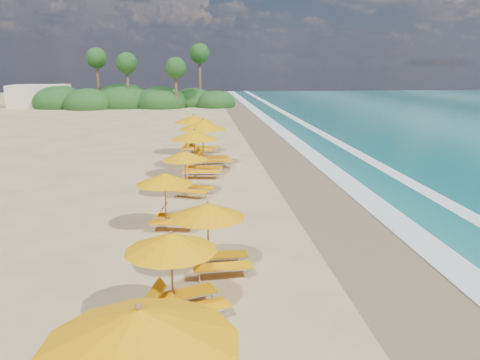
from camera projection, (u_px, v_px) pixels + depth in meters
name	position (u px, v px, depth m)	size (l,w,h in m)	color
ground	(240.00, 210.00, 18.76)	(160.00, 160.00, 0.00)	tan
wet_sand	(340.00, 207.00, 19.11)	(4.00, 160.00, 0.01)	#7E694B
surf_foam	(405.00, 205.00, 19.35)	(4.00, 160.00, 0.01)	white
station_1	(179.00, 269.00, 10.60)	(2.67, 2.63, 2.08)	olive
station_2	(214.00, 233.00, 12.91)	(2.30, 2.16, 2.04)	olive
station_3	(170.00, 197.00, 16.48)	(2.40, 2.29, 2.00)	olive
station_4	(189.00, 170.00, 20.50)	(2.60, 2.57, 2.01)	olive
station_5	(198.00, 150.00, 23.90)	(2.82, 2.67, 2.43)	olive
station_6	(207.00, 140.00, 26.23)	(3.16, 3.01, 2.66)	olive
station_7	(197.00, 132.00, 29.98)	(3.31, 3.29, 2.52)	olive
treeline	(131.00, 100.00, 61.68)	(25.80, 8.80, 9.74)	#163D14
beach_building	(40.00, 96.00, 62.92)	(7.00, 5.00, 2.80)	beige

